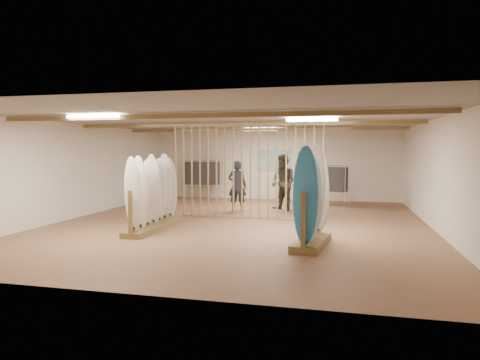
% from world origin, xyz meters
% --- Properties ---
extents(floor, '(12.00, 12.00, 0.00)m').
position_xyz_m(floor, '(0.00, 0.00, 0.00)').
color(floor, '#916446').
rests_on(floor, ground).
extents(ceiling, '(12.00, 12.00, 0.00)m').
position_xyz_m(ceiling, '(0.00, 0.00, 2.80)').
color(ceiling, '#9C9893').
rests_on(ceiling, ground).
extents(wall_back, '(12.00, 0.00, 12.00)m').
position_xyz_m(wall_back, '(0.00, 6.00, 1.40)').
color(wall_back, white).
rests_on(wall_back, ground).
extents(wall_front, '(12.00, 0.00, 12.00)m').
position_xyz_m(wall_front, '(0.00, -6.00, 1.40)').
color(wall_front, white).
rests_on(wall_front, ground).
extents(wall_left, '(0.00, 12.00, 12.00)m').
position_xyz_m(wall_left, '(-5.00, 0.00, 1.40)').
color(wall_left, white).
rests_on(wall_left, ground).
extents(wall_right, '(0.00, 12.00, 12.00)m').
position_xyz_m(wall_right, '(5.00, 0.00, 1.40)').
color(wall_right, white).
rests_on(wall_right, ground).
extents(ceiling_slats, '(9.50, 6.12, 0.10)m').
position_xyz_m(ceiling_slats, '(0.00, 0.00, 2.72)').
color(ceiling_slats, olive).
rests_on(ceiling_slats, ground).
extents(light_panels, '(1.20, 0.35, 0.06)m').
position_xyz_m(light_panels, '(0.00, 0.00, 2.74)').
color(light_panels, white).
rests_on(light_panels, ground).
extents(bamboo_partition, '(4.45, 0.05, 2.78)m').
position_xyz_m(bamboo_partition, '(0.00, 0.80, 1.40)').
color(bamboo_partition, '#A2834E').
rests_on(bamboo_partition, ground).
extents(poster, '(1.40, 0.03, 0.90)m').
position_xyz_m(poster, '(0.00, 5.98, 1.60)').
color(poster, teal).
rests_on(poster, ground).
extents(rack_left, '(0.55, 2.65, 1.84)m').
position_xyz_m(rack_left, '(-1.95, -1.34, 0.63)').
color(rack_left, olive).
rests_on(rack_left, floor).
extents(rack_right, '(0.79, 1.82, 2.05)m').
position_xyz_m(rack_right, '(2.11, -2.36, 0.69)').
color(rack_right, olive).
rests_on(rack_right, floor).
extents(clothing_rack_a, '(1.54, 0.52, 1.65)m').
position_xyz_m(clothing_rack_a, '(-2.86, 5.40, 1.07)').
color(clothing_rack_a, silver).
rests_on(clothing_rack_a, floor).
extents(clothing_rack_b, '(1.35, 0.83, 1.52)m').
position_xyz_m(clothing_rack_b, '(2.25, 4.19, 0.99)').
color(clothing_rack_b, silver).
rests_on(clothing_rack_b, floor).
extents(shopper_a, '(0.72, 0.51, 1.90)m').
position_xyz_m(shopper_a, '(-0.64, 2.29, 0.95)').
color(shopper_a, '#27292F').
rests_on(shopper_a, floor).
extents(shopper_b, '(1.31, 1.27, 2.14)m').
position_xyz_m(shopper_b, '(0.82, 2.77, 1.07)').
color(shopper_b, '#3E3C30').
rests_on(shopper_b, floor).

